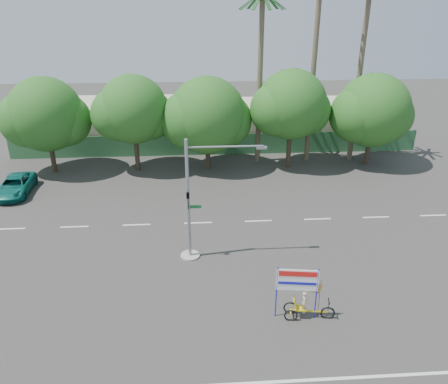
{
  "coord_description": "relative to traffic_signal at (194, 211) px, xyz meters",
  "views": [
    {
      "loc": [
        -1.99,
        -17.4,
        13.63
      ],
      "look_at": [
        -0.48,
        5.08,
        3.5
      ],
      "focal_mm": 35.0,
      "sensor_mm": 36.0,
      "label": 1
    }
  ],
  "objects": [
    {
      "name": "palm_mid",
      "position": [
        14.2,
        15.52,
        6.48
      ],
      "size": [
        3.73,
        3.79,
        15.45
      ],
      "color": "#70604C",
      "rests_on": "ground"
    },
    {
      "name": "tree_far_left",
      "position": [
        -11.85,
        14.02,
        1.84
      ],
      "size": [
        7.14,
        6.0,
        7.96
      ],
      "color": "#473828",
      "rests_on": "ground"
    },
    {
      "name": "trike_billboard",
      "position": [
        4.82,
        -5.54,
        -1.82
      ],
      "size": [
        2.77,
        0.82,
        2.74
      ],
      "rotation": [
        0.0,
        0.0,
        -0.14
      ],
      "color": "black",
      "rests_on": "ground"
    },
    {
      "name": "pickup_truck",
      "position": [
        -13.42,
        9.62,
        -2.27
      ],
      "size": [
        2.39,
        4.8,
        1.31
      ],
      "primitive_type": "imported",
      "rotation": [
        0.0,
        0.0,
        0.05
      ],
      "color": "#0E6358",
      "rests_on": "ground"
    },
    {
      "name": "tree_center",
      "position": [
        1.14,
        14.02,
        1.55
      ],
      "size": [
        7.62,
        6.4,
        7.85
      ],
      "color": "#473828",
      "rests_on": "ground"
    },
    {
      "name": "traffic_signal",
      "position": [
        0.0,
        0.0,
        0.0
      ],
      "size": [
        4.72,
        1.1,
        7.0
      ],
      "color": "gray",
      "rests_on": "ground"
    },
    {
      "name": "building_right",
      "position": [
        10.2,
        22.02,
        -1.12
      ],
      "size": [
        14.0,
        8.0,
        3.6
      ],
      "primitive_type": "cube",
      "color": "beige",
      "rests_on": "ground"
    },
    {
      "name": "tree_far_right",
      "position": [
        15.15,
        14.02,
        1.73
      ],
      "size": [
        7.38,
        6.2,
        7.94
      ],
      "color": "#473828",
      "rests_on": "ground"
    },
    {
      "name": "ground",
      "position": [
        2.2,
        -3.98,
        -2.92
      ],
      "size": [
        120.0,
        120.0,
        0.0
      ],
      "primitive_type": "plane",
      "color": "#33302D",
      "rests_on": "ground"
    },
    {
      "name": "tree_left",
      "position": [
        -4.85,
        14.02,
        2.14
      ],
      "size": [
        6.66,
        5.6,
        8.07
      ],
      "color": "#473828",
      "rests_on": "ground"
    },
    {
      "name": "building_left",
      "position": [
        -7.8,
        22.02,
        -0.92
      ],
      "size": [
        12.0,
        8.0,
        4.0
      ],
      "primitive_type": "cube",
      "color": "beige",
      "rests_on": "ground"
    },
    {
      "name": "tree_right",
      "position": [
        8.15,
        14.02,
        2.32
      ],
      "size": [
        6.9,
        5.8,
        8.36
      ],
      "color": "#473828",
      "rests_on": "ground"
    },
    {
      "name": "fence",
      "position": [
        2.2,
        17.52,
        -1.92
      ],
      "size": [
        38.0,
        0.08,
        2.0
      ],
      "primitive_type": "cube",
      "color": "#336B3D",
      "rests_on": "ground"
    },
    {
      "name": "palm_tall",
      "position": [
        10.2,
        15.52,
        7.55
      ],
      "size": [
        3.73,
        3.79,
        17.45
      ],
      "color": "#70604C",
      "rests_on": "ground"
    },
    {
      "name": "palm_short",
      "position": [
        5.7,
        15.52,
        5.94
      ],
      "size": [
        3.73,
        3.79,
        14.45
      ],
      "color": "#70604C",
      "rests_on": "ground"
    }
  ]
}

